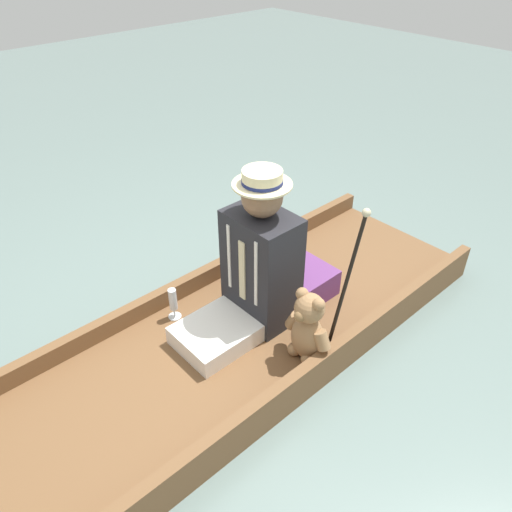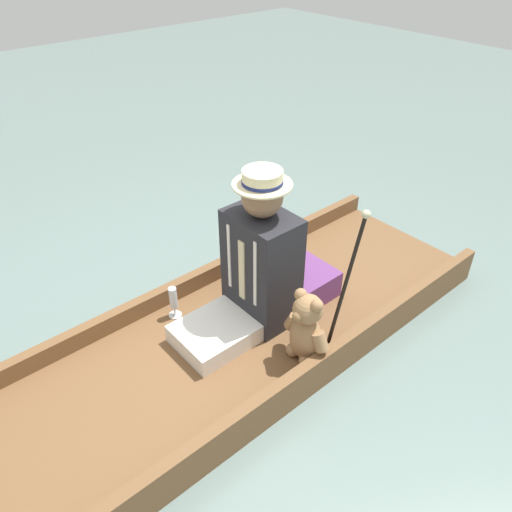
{
  "view_description": "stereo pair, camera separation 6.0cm",
  "coord_description": "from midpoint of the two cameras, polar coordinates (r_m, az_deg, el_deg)",
  "views": [
    {
      "loc": [
        -1.55,
        1.24,
        2.06
      ],
      "look_at": [
        0.03,
        -0.21,
        0.54
      ],
      "focal_mm": 35.0,
      "sensor_mm": 36.0,
      "label": 1
    },
    {
      "loc": [
        -1.59,
        1.19,
        2.06
      ],
      "look_at": [
        0.03,
        -0.21,
        0.54
      ],
      "focal_mm": 35.0,
      "sensor_mm": 36.0,
      "label": 2
    }
  ],
  "objects": [
    {
      "name": "teddy_bear",
      "position": [
        2.56,
        6.4,
        -8.3
      ],
      "size": [
        0.3,
        0.17,
        0.42
      ],
      "color": "#9E754C",
      "rests_on": "punt_boat"
    },
    {
      "name": "wine_glass",
      "position": [
        2.87,
        -8.82,
        -4.98
      ],
      "size": [
        0.08,
        0.08,
        0.2
      ],
      "color": "silver",
      "rests_on": "punt_boat"
    },
    {
      "name": "ground_plane",
      "position": [
        2.86,
        -2.16,
        -10.79
      ],
      "size": [
        16.0,
        16.0,
        0.0
      ],
      "primitive_type": "plane",
      "color": "slate"
    },
    {
      "name": "walking_cane",
      "position": [
        2.5,
        11.24,
        -1.91
      ],
      "size": [
        0.04,
        0.22,
        0.8
      ],
      "color": "black",
      "rests_on": "punt_boat"
    },
    {
      "name": "punt_boat",
      "position": [
        2.82,
        -2.19,
        -9.84
      ],
      "size": [
        1.03,
        3.23,
        0.22
      ],
      "color": "brown",
      "rests_on": "ground_plane"
    },
    {
      "name": "seated_person",
      "position": [
        2.67,
        0.45,
        -1.46
      ],
      "size": [
        0.38,
        0.69,
        0.91
      ],
      "rotation": [
        0.0,
        0.0,
        -0.06
      ],
      "color": "white",
      "rests_on": "punt_boat"
    },
    {
      "name": "seat_cushion",
      "position": [
        3.06,
        5.05,
        -2.39
      ],
      "size": [
        0.47,
        0.33,
        0.17
      ],
      "color": "#6B3875",
      "rests_on": "punt_boat"
    }
  ]
}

